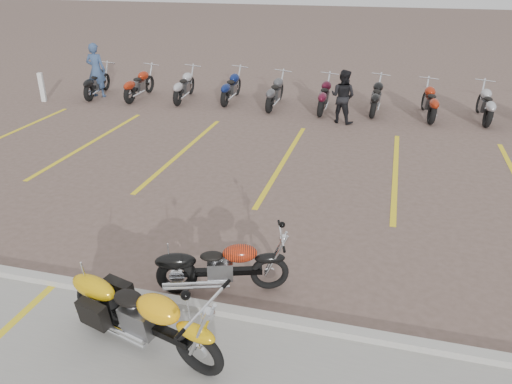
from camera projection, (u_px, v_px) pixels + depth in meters
ground at (236, 240)px, 8.92m from camera, size 100.00×100.00×0.00m
curb at (194, 306)px, 7.14m from camera, size 60.00×0.18×0.12m
parking_stripes at (284, 161)px, 12.41m from camera, size 38.00×5.50×0.01m
yellow_cruiser at (144, 316)px, 6.28m from camera, size 2.34×0.81×0.98m
flame_cruiser at (220, 268)px, 7.39m from camera, size 1.91×0.75×0.81m
person_a at (96, 70)px, 17.88m from camera, size 0.72×0.50×1.91m
person_b at (343, 97)px, 15.04m from camera, size 0.94×0.84×1.61m
bollard at (42, 87)px, 17.44m from camera, size 0.19×0.19×1.00m
bg_bike_row at (323, 94)px, 16.39m from camera, size 17.28×2.04×1.10m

